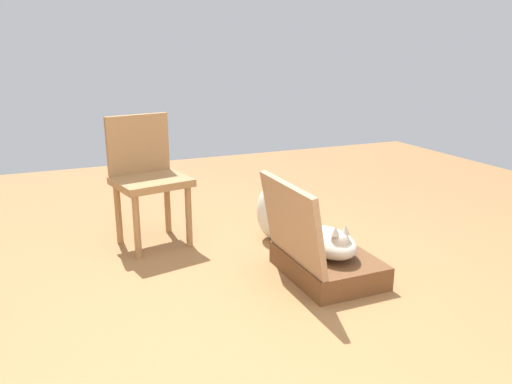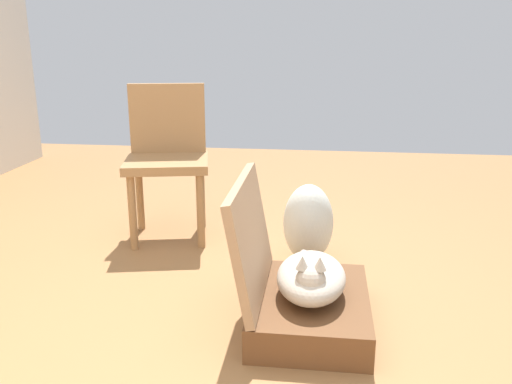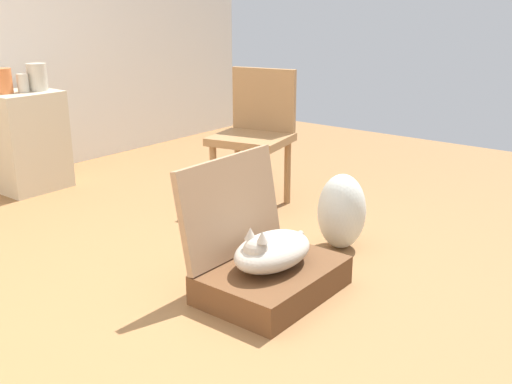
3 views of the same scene
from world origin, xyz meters
TOP-DOWN VIEW (x-y plane):
  - ground_plane at (0.00, 0.00)m, footprint 7.68×7.68m
  - suitcase_base at (0.28, -0.52)m, footprint 0.65×0.47m
  - suitcase_lid at (0.28, -0.27)m, footprint 0.65×0.12m
  - cat at (0.27, -0.52)m, footprint 0.52×0.28m
  - plastic_bag_white at (0.96, -0.49)m, footprint 0.26×0.26m
  - side_table at (0.52, 1.85)m, footprint 0.46×0.40m
  - vase_tall at (0.41, 1.88)m, footprint 0.14×0.14m
  - vase_short at (0.64, 1.82)m, footprint 0.14×0.14m
  - vase_round at (0.52, 1.82)m, footprint 0.08×0.08m
  - chair at (1.26, 0.35)m, footprint 0.51×0.55m

SIDE VIEW (x-z plane):
  - ground_plane at x=0.00m, z-range 0.00..0.00m
  - suitcase_base at x=0.28m, z-range 0.00..0.14m
  - plastic_bag_white at x=0.96m, z-range 0.00..0.42m
  - cat at x=0.27m, z-range 0.11..0.33m
  - side_table at x=0.52m, z-range 0.00..0.70m
  - suitcase_lid at x=0.28m, z-range 0.14..0.61m
  - chair at x=1.26m, z-range 0.05..0.94m
  - vase_round at x=0.52m, z-range 0.70..0.83m
  - vase_tall at x=0.41m, z-range 0.70..0.87m
  - vase_short at x=0.64m, z-range 0.70..0.89m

